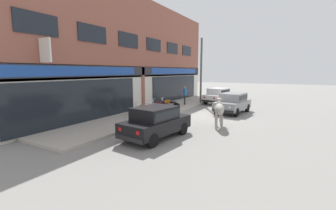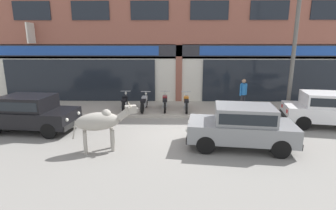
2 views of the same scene
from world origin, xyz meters
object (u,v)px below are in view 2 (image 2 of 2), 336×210
Objects in this scene: pedestrian at (243,91)px; motorcycle_2 at (165,102)px; motorcycle_1 at (144,103)px; motorcycle_3 at (186,103)px; cow at (101,122)px; car_2 at (30,112)px; car_0 at (328,108)px; car_1 at (242,124)px; utility_pole at (294,52)px; motorcycle_0 at (125,102)px.

motorcycle_2 is at bearing 178.65° from pedestrian.
motorcycle_3 is (2.13, 0.02, 0.00)m from motorcycle_1.
pedestrian is (3.93, -0.09, 0.60)m from motorcycle_2.
cow is 3.89m from car_2.
car_2 is 2.06× the size of motorcycle_1.
cow reaches higher than car_2.
motorcycle_2 is at bearing 8.14° from motorcycle_1.
car_0 reaches higher than motorcycle_2.
utility_pole reaches higher than car_1.
motorcycle_1 is at bearing 130.75° from car_1.
motorcycle_2 is (2.05, 0.05, 0.00)m from motorcycle_0.
cow is at bearing -100.49° from motorcycle_1.
motorcycle_2 is 1.00× the size of motorcycle_3.
motorcycle_0 is at bearing 166.61° from car_0.
car_0 is at bearing 3.77° from car_2.
pedestrian reaches higher than motorcycle_2.
motorcycle_3 is (6.39, 2.87, -0.29)m from car_2.
car_1 is at bearing -130.09° from utility_pole.
car_2 is 2.33× the size of pedestrian.
car_1 is 0.64× the size of utility_pole.
motorcycle_2 is 0.31× the size of utility_pole.
motorcycle_0 is at bearing 42.17° from car_2.
utility_pole is (6.94, -0.64, 2.54)m from motorcycle_1.
car_1 is at bearing -43.17° from motorcycle_0.
car_1 reaches higher than motorcycle_1.
car_2 is 6.11m from motorcycle_2.
pedestrian is at bearing 17.48° from car_2.
pedestrian is 0.27× the size of utility_pole.
cow is at bearing -152.18° from utility_pole.
motorcycle_1 is (4.27, 2.85, -0.29)m from car_2.
motorcycle_0 is at bearing 174.27° from motorcycle_1.
car_0 is 2.38× the size of pedestrian.
motorcycle_3 is at bearing 110.58° from car_1.
motorcycle_1 is (-3.78, 4.39, -0.29)m from car_1.
car_2 reaches higher than motorcycle_1.
cow is 1.14× the size of motorcycle_0.
cow reaches higher than motorcycle_2.
motorcycle_0 is at bearing 179.58° from pedestrian.
motorcycle_0 is 8.37m from utility_pole.
car_0 is 2.10× the size of motorcycle_2.
car_2 is at bearing -155.79° from motorcycle_3.
motorcycle_2 is at bearing 29.48° from car_2.
car_2 is at bearing -150.52° from motorcycle_2.
cow is 0.55× the size of car_1.
utility_pole is at bearing 127.38° from car_0.
car_1 is 1.00× the size of car_2.
pedestrian reaches higher than car_0.
cow reaches higher than car_0.
pedestrian is (4.97, 0.06, 0.60)m from motorcycle_1.
cow is 1.14× the size of motorcycle_1.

